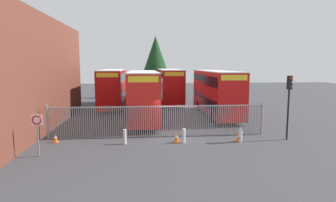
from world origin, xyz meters
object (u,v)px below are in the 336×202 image
object	(u,v)px
double_decker_bus_behind_fence_right	(170,85)
bollard_near_right	(241,135)
bollard_near_left	(125,137)
traffic_light_kerbside	(289,96)
double_decker_bus_far_back	(113,87)
traffic_cone_mid_forecourt	(177,138)
bollard_center_front	(184,136)
double_decker_bus_near_gate	(143,94)
speed_limit_sign_post	(37,125)
double_decker_bus_behind_fence_left	(216,91)
traffic_cone_near_kerb	(55,138)
traffic_cone_by_gate	(238,137)

from	to	relation	value
double_decker_bus_behind_fence_right	bollard_near_right	bearing A→B (deg)	-81.33
bollard_near_left	traffic_light_kerbside	bearing A→B (deg)	0.43
double_decker_bus_far_back	double_decker_bus_behind_fence_right	bearing A→B (deg)	18.66
traffic_cone_mid_forecourt	traffic_light_kerbside	distance (m)	7.92
bollard_center_front	traffic_cone_mid_forecourt	xyz separation A→B (m)	(-0.43, 0.26, -0.19)
double_decker_bus_near_gate	double_decker_bus_far_back	world-z (taller)	same
double_decker_bus_behind_fence_right	speed_limit_sign_post	size ratio (longest dim) A/B	4.50
bollard_near_right	double_decker_bus_behind_fence_left	bearing A→B (deg)	84.83
traffic_light_kerbside	traffic_cone_mid_forecourt	bearing A→B (deg)	179.19
traffic_cone_mid_forecourt	bollard_near_left	bearing A→B (deg)	-176.81
double_decker_bus_near_gate	traffic_cone_near_kerb	bearing A→B (deg)	-129.29
bollard_center_front	traffic_cone_near_kerb	world-z (taller)	bollard_center_front
bollard_center_front	bollard_near_right	size ratio (longest dim) A/B	1.00
double_decker_bus_far_back	traffic_light_kerbside	bearing A→B (deg)	-50.92
bollard_near_left	traffic_cone_near_kerb	bearing A→B (deg)	170.57
bollard_center_front	traffic_light_kerbside	world-z (taller)	traffic_light_kerbside
traffic_cone_mid_forecourt	speed_limit_sign_post	size ratio (longest dim) A/B	0.25
bollard_center_front	traffic_cone_by_gate	xyz separation A→B (m)	(3.62, 0.02, -0.19)
double_decker_bus_near_gate	bollard_center_front	size ratio (longest dim) A/B	11.38
traffic_cone_mid_forecourt	traffic_light_kerbside	xyz separation A→B (m)	(7.45, -0.11, 2.70)
traffic_cone_by_gate	bollard_near_left	bearing A→B (deg)	179.52
bollard_near_right	speed_limit_sign_post	bearing A→B (deg)	-171.07
double_decker_bus_near_gate	bollard_near_right	bearing A→B (deg)	-51.74
traffic_cone_by_gate	speed_limit_sign_post	bearing A→B (deg)	-170.32
bollard_center_front	speed_limit_sign_post	distance (m)	8.68
bollard_near_right	traffic_cone_mid_forecourt	xyz separation A→B (m)	(-4.15, 0.39, -0.19)
double_decker_bus_far_back	traffic_cone_mid_forecourt	world-z (taller)	double_decker_bus_far_back
traffic_cone_near_kerb	traffic_cone_by_gate	bearing A→B (deg)	-3.89
double_decker_bus_near_gate	traffic_cone_near_kerb	distance (m)	9.28
double_decker_bus_behind_fence_left	double_decker_bus_far_back	distance (m)	12.52
double_decker_bus_behind_fence_left	bollard_near_left	distance (m)	12.79
double_decker_bus_behind_fence_right	traffic_cone_by_gate	world-z (taller)	double_decker_bus_behind_fence_right
bollard_near_left	double_decker_bus_behind_fence_left	bearing A→B (deg)	48.59
double_decker_bus_behind_fence_right	traffic_cone_mid_forecourt	bearing A→B (deg)	-94.10
double_decker_bus_behind_fence_right	bollard_near_right	distance (m)	18.98
bollard_near_left	bollard_center_front	distance (m)	3.77
double_decker_bus_far_back	bollard_center_front	bearing A→B (deg)	-69.64
traffic_light_kerbside	double_decker_bus_behind_fence_right	bearing A→B (deg)	108.48
double_decker_bus_behind_fence_right	bollard_near_right	xyz separation A→B (m)	(2.84, -18.66, -1.95)
bollard_near_right	traffic_cone_near_kerb	distance (m)	12.03
double_decker_bus_behind_fence_left	traffic_light_kerbside	xyz separation A→B (m)	(2.42, -9.40, 0.56)
bollard_near_left	bollard_center_front	xyz separation A→B (m)	(3.77, -0.08, 0.00)
double_decker_bus_behind_fence_left	double_decker_bus_behind_fence_right	size ratio (longest dim) A/B	1.00
bollard_near_right	double_decker_bus_far_back	bearing A→B (deg)	120.79
double_decker_bus_behind_fence_left	bollard_near_right	size ratio (longest dim) A/B	11.38
double_decker_bus_behind_fence_left	double_decker_bus_behind_fence_right	bearing A→B (deg)	112.53
double_decker_bus_behind_fence_right	traffic_cone_mid_forecourt	size ratio (longest dim) A/B	18.32
double_decker_bus_behind_fence_right	traffic_cone_near_kerb	xyz separation A→B (m)	(-9.14, -17.70, -2.13)
double_decker_bus_behind_fence_right	speed_limit_sign_post	xyz separation A→B (m)	(-9.22, -20.56, -0.65)
traffic_light_kerbside	bollard_near_left	bearing A→B (deg)	-179.57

